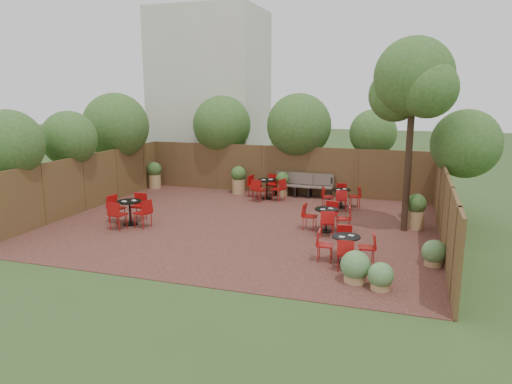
% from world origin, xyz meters
% --- Properties ---
extents(ground, '(80.00, 80.00, 0.00)m').
position_xyz_m(ground, '(0.00, 0.00, 0.00)').
color(ground, '#354F23').
rests_on(ground, ground).
extents(courtyard_paving, '(12.00, 10.00, 0.02)m').
position_xyz_m(courtyard_paving, '(0.00, 0.00, 0.01)').
color(courtyard_paving, '#311814').
rests_on(courtyard_paving, ground).
extents(fence_back, '(12.00, 0.08, 2.00)m').
position_xyz_m(fence_back, '(0.00, 5.00, 1.00)').
color(fence_back, '#4D311C').
rests_on(fence_back, ground).
extents(fence_left, '(0.08, 10.00, 2.00)m').
position_xyz_m(fence_left, '(-6.00, 0.00, 1.00)').
color(fence_left, '#4D311C').
rests_on(fence_left, ground).
extents(fence_right, '(0.08, 10.00, 2.00)m').
position_xyz_m(fence_right, '(6.00, 0.00, 1.00)').
color(fence_right, '#4D311C').
rests_on(fence_right, ground).
extents(neighbour_building, '(5.00, 4.00, 8.00)m').
position_xyz_m(neighbour_building, '(-4.50, 8.00, 4.00)').
color(neighbour_building, beige).
rests_on(neighbour_building, ground).
extents(overhang_foliage, '(15.61, 10.53, 2.70)m').
position_xyz_m(overhang_foliage, '(-2.19, 3.33, 2.72)').
color(overhang_foliage, '#2E541B').
rests_on(overhang_foliage, ground).
extents(courtyard_tree, '(2.54, 2.44, 5.76)m').
position_xyz_m(courtyard_tree, '(4.93, 0.88, 4.44)').
color(courtyard_tree, black).
rests_on(courtyard_tree, courtyard_paving).
extents(park_bench_left, '(1.60, 0.62, 0.97)m').
position_xyz_m(park_bench_left, '(0.53, 4.63, 0.52)').
color(park_bench_left, brown).
rests_on(park_bench_left, courtyard_paving).
extents(park_bench_right, '(1.56, 0.55, 0.95)m').
position_xyz_m(park_bench_right, '(1.37, 4.63, 0.51)').
color(park_bench_right, brown).
rests_on(park_bench_right, courtyard_paving).
extents(bistro_tables, '(8.59, 7.87, 0.90)m').
position_xyz_m(bistro_tables, '(0.63, 0.71, 0.45)').
color(bistro_tables, black).
rests_on(bistro_tables, courtyard_paving).
extents(planters, '(11.54, 3.87, 1.16)m').
position_xyz_m(planters, '(-0.77, 3.57, 0.62)').
color(planters, '#A78253').
rests_on(planters, courtyard_paving).
extents(low_shrubs, '(2.36, 2.48, 0.73)m').
position_xyz_m(low_shrubs, '(4.66, -3.25, 0.34)').
color(low_shrubs, '#A78253').
rests_on(low_shrubs, courtyard_paving).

